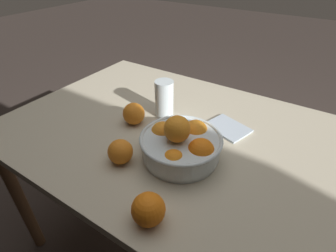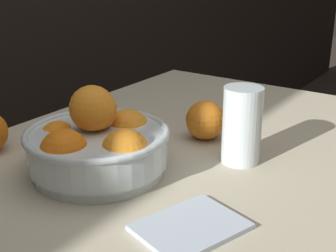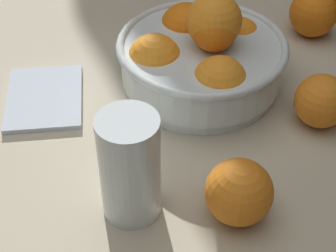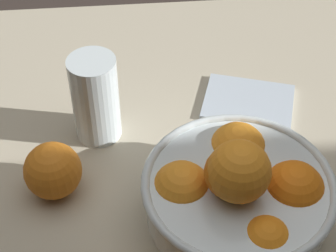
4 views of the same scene
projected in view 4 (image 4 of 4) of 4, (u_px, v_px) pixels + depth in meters
dining_table at (196, 187)px, 0.92m from camera, size 1.39×0.89×0.71m
fruit_bowl at (238, 193)px, 0.75m from camera, size 0.26×0.26×0.16m
juice_glass at (96, 102)px, 0.86m from camera, size 0.07×0.07×0.15m
orange_loose_front at (53, 171)px, 0.79m from camera, size 0.08×0.08×0.08m
napkin at (248, 102)px, 0.95m from camera, size 0.18×0.15×0.01m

